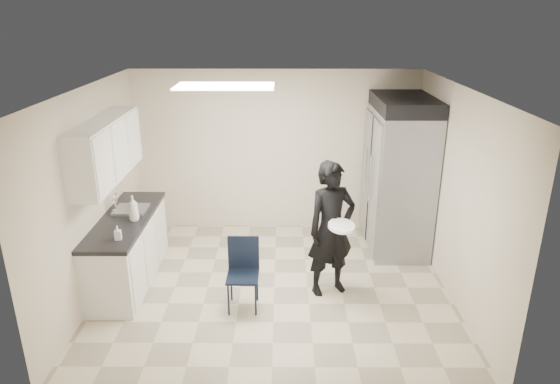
{
  "coord_description": "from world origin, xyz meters",
  "views": [
    {
      "loc": [
        0.1,
        -5.74,
        3.45
      ],
      "look_at": [
        0.07,
        0.2,
        1.27
      ],
      "focal_mm": 32.0,
      "sensor_mm": 36.0,
      "label": 1
    }
  ],
  "objects_px": {
    "folding_chair": "(243,277)",
    "man_tuxedo": "(331,229)",
    "lower_counter": "(128,251)",
    "commercial_fridge": "(398,181)"
  },
  "relations": [
    {
      "from": "man_tuxedo",
      "to": "commercial_fridge",
      "type": "bearing_deg",
      "value": 27.78
    },
    {
      "from": "folding_chair",
      "to": "man_tuxedo",
      "type": "distance_m",
      "value": 1.24
    },
    {
      "from": "lower_counter",
      "to": "commercial_fridge",
      "type": "distance_m",
      "value": 3.98
    },
    {
      "from": "lower_counter",
      "to": "man_tuxedo",
      "type": "bearing_deg",
      "value": -5.75
    },
    {
      "from": "folding_chair",
      "to": "man_tuxedo",
      "type": "relative_size",
      "value": 0.49
    },
    {
      "from": "man_tuxedo",
      "to": "lower_counter",
      "type": "bearing_deg",
      "value": 151.74
    },
    {
      "from": "folding_chair",
      "to": "lower_counter",
      "type": "bearing_deg",
      "value": 157.49
    },
    {
      "from": "commercial_fridge",
      "to": "man_tuxedo",
      "type": "distance_m",
      "value": 1.75
    },
    {
      "from": "commercial_fridge",
      "to": "lower_counter",
      "type": "bearing_deg",
      "value": -164.12
    },
    {
      "from": "lower_counter",
      "to": "man_tuxedo",
      "type": "relative_size",
      "value": 1.09
    }
  ]
}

